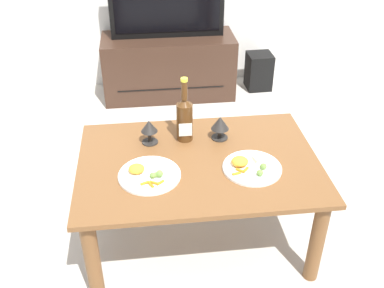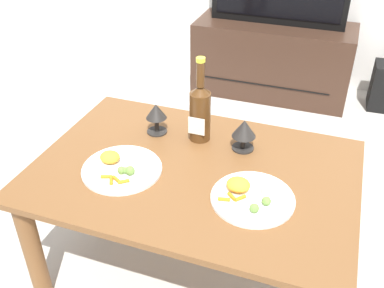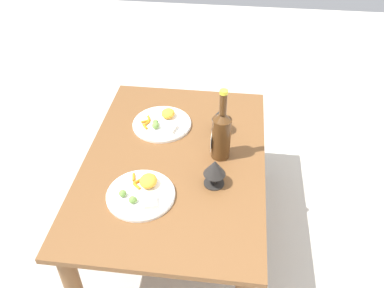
{
  "view_description": "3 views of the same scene",
  "coord_description": "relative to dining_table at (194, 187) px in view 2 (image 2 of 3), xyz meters",
  "views": [
    {
      "loc": [
        -0.24,
        -1.75,
        1.76
      ],
      "look_at": [
        -0.03,
        0.02,
        0.59
      ],
      "focal_mm": 41.9,
      "sensor_mm": 36.0,
      "label": 1
    },
    {
      "loc": [
        0.43,
        -1.22,
        1.46
      ],
      "look_at": [
        -0.02,
        0.03,
        0.59
      ],
      "focal_mm": 41.25,
      "sensor_mm": 36.0,
      "label": 2
    },
    {
      "loc": [
        1.34,
        0.24,
        1.72
      ],
      "look_at": [
        0.01,
        0.08,
        0.61
      ],
      "focal_mm": 38.19,
      "sensor_mm": 36.0,
      "label": 3
    }
  ],
  "objects": [
    {
      "name": "ground_plane",
      "position": [
        0.0,
        0.0,
        -0.42
      ],
      "size": [
        6.4,
        6.4,
        0.0
      ],
      "primitive_type": "plane",
      "color": "#B7B2A8"
    },
    {
      "name": "dinner_plate_left",
      "position": [
        -0.24,
        -0.1,
        0.1
      ],
      "size": [
        0.29,
        0.29,
        0.05
      ],
      "color": "white",
      "rests_on": "dining_table"
    },
    {
      "name": "dining_table",
      "position": [
        0.0,
        0.0,
        0.0
      ],
      "size": [
        1.16,
        0.8,
        0.51
      ],
      "color": "brown",
      "rests_on": "ground_plane"
    },
    {
      "name": "dinner_plate_right",
      "position": [
        0.24,
        -0.1,
        0.1
      ],
      "size": [
        0.28,
        0.28,
        0.06
      ],
      "color": "white",
      "rests_on": "dining_table"
    },
    {
      "name": "goblet_right",
      "position": [
        0.13,
        0.19,
        0.17
      ],
      "size": [
        0.09,
        0.09,
        0.13
      ],
      "color": "black",
      "rests_on": "dining_table"
    },
    {
      "name": "tv_stand",
      "position": [
        -0.02,
        1.73,
        -0.17
      ],
      "size": [
        1.07,
        0.44,
        0.51
      ],
      "color": "#382319",
      "rests_on": "ground_plane"
    },
    {
      "name": "goblet_left",
      "position": [
        -0.23,
        0.19,
        0.17
      ],
      "size": [
        0.08,
        0.08,
        0.13
      ],
      "color": "black",
      "rests_on": "dining_table"
    },
    {
      "name": "wine_bottle",
      "position": [
        -0.05,
        0.2,
        0.22
      ],
      "size": [
        0.08,
        0.09,
        0.34
      ],
      "color": "#4C2D14",
      "rests_on": "dining_table"
    }
  ]
}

